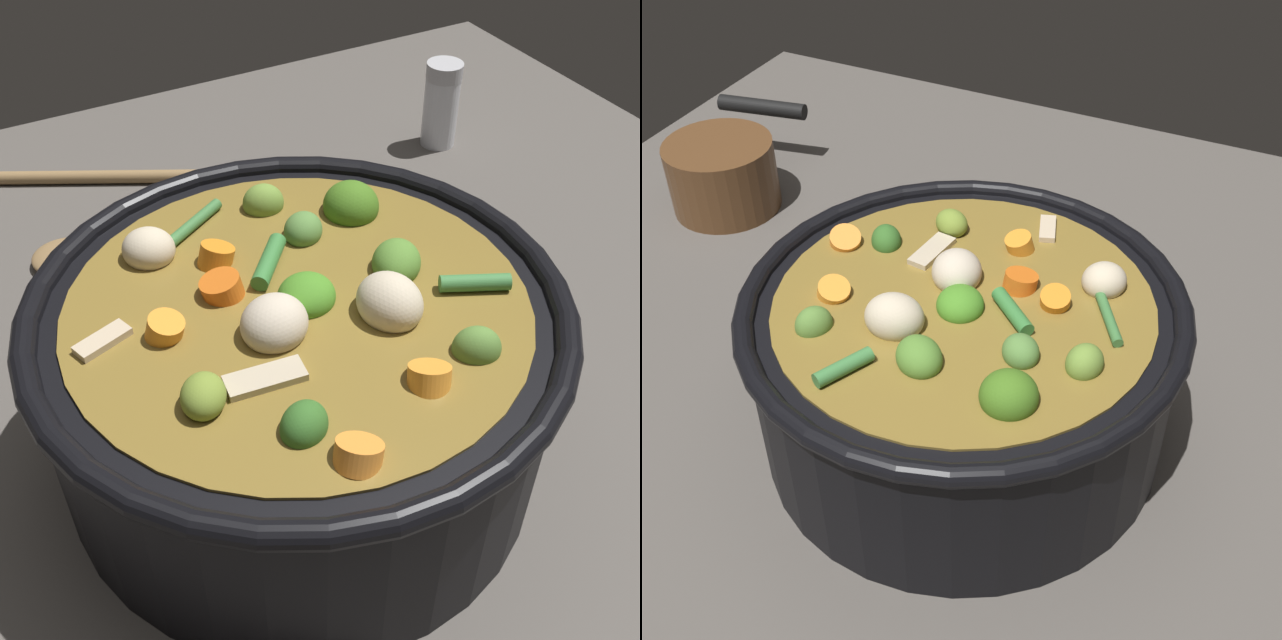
% 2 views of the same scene
% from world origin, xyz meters
% --- Properties ---
extents(ground_plane, '(1.10, 1.10, 0.00)m').
position_xyz_m(ground_plane, '(0.00, 0.00, 0.00)').
color(ground_plane, '#514C47').
extents(cooking_pot, '(0.32, 0.32, 0.15)m').
position_xyz_m(cooking_pot, '(-0.00, 0.00, 0.07)').
color(cooking_pot, black).
rests_on(cooking_pot, ground_plane).
extents(small_saucepan, '(0.13, 0.18, 0.07)m').
position_xyz_m(small_saucepan, '(0.37, -0.19, 0.04)').
color(small_saucepan, brown).
rests_on(small_saucepan, ground_plane).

